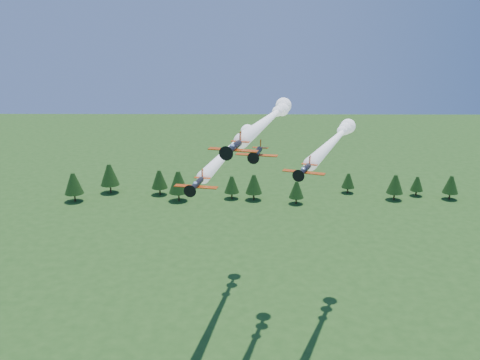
{
  "coord_description": "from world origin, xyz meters",
  "views": [
    {
      "loc": [
        -0.89,
        -93.04,
        69.53
      ],
      "look_at": [
        -1.67,
        0.0,
        40.96
      ],
      "focal_mm": 40.0,
      "sensor_mm": 36.0,
      "label": 1
    }
  ],
  "objects_px": {
    "plane_right": "(336,139)",
    "plane_lead": "(270,118)",
    "plane_left": "(232,147)",
    "plane_slot": "(257,153)"
  },
  "relations": [
    {
      "from": "plane_left",
      "to": "plane_lead",
      "type": "bearing_deg",
      "value": -49.93
    },
    {
      "from": "plane_lead",
      "to": "plane_left",
      "type": "height_order",
      "value": "plane_lead"
    },
    {
      "from": "plane_right",
      "to": "plane_left",
      "type": "bearing_deg",
      "value": -178.62
    },
    {
      "from": "plane_left",
      "to": "plane_right",
      "type": "distance_m",
      "value": 24.96
    },
    {
      "from": "plane_lead",
      "to": "plane_slot",
      "type": "bearing_deg",
      "value": -92.55
    },
    {
      "from": "plane_left",
      "to": "plane_slot",
      "type": "height_order",
      "value": "plane_slot"
    },
    {
      "from": "plane_left",
      "to": "plane_right",
      "type": "xyz_separation_m",
      "value": [
        23.24,
        -8.26,
        3.85
      ]
    },
    {
      "from": "plane_right",
      "to": "plane_lead",
      "type": "bearing_deg",
      "value": -135.35
    },
    {
      "from": "plane_lead",
      "to": "plane_slot",
      "type": "height_order",
      "value": "plane_lead"
    },
    {
      "from": "plane_right",
      "to": "plane_slot",
      "type": "distance_m",
      "value": 23.67
    }
  ]
}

